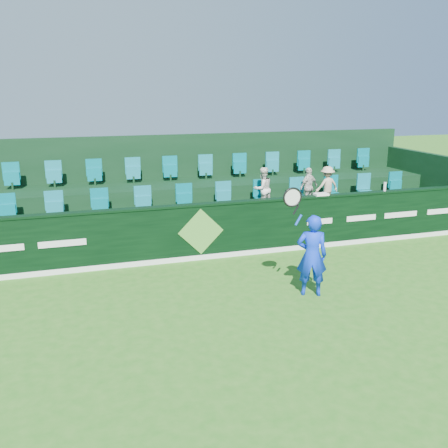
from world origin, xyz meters
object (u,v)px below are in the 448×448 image
object	(u,v)px
spectator_middle	(309,187)
spectator_right	(327,186)
tennis_player	(311,255)
drinks_bottle	(385,187)
towel	(321,194)
spectator_left	(263,189)

from	to	relation	value
spectator_middle	spectator_right	size ratio (longest dim) A/B	1.00
spectator_middle	spectator_right	bearing A→B (deg)	159.01
tennis_player	spectator_right	xyz separation A→B (m)	(2.41, 3.87, 0.51)
spectator_middle	drinks_bottle	distance (m)	1.99
spectator_middle	drinks_bottle	bearing A→B (deg)	124.61
spectator_right	towel	distance (m)	1.36
tennis_player	towel	size ratio (longest dim) A/B	6.49
spectator_middle	drinks_bottle	size ratio (longest dim) A/B	4.62
spectator_left	tennis_player	bearing A→B (deg)	69.29
tennis_player	drinks_bottle	world-z (taller)	tennis_player
spectator_middle	spectator_right	world-z (taller)	spectator_right
tennis_player	spectator_middle	size ratio (longest dim) A/B	2.11
spectator_middle	towel	size ratio (longest dim) A/B	3.08
spectator_left	spectator_right	bearing A→B (deg)	166.76
spectator_middle	towel	bearing A→B (deg)	58.05
spectator_right	towel	bearing A→B (deg)	49.68
spectator_right	towel	xyz separation A→B (m)	(-0.78, -1.12, 0.03)
tennis_player	spectator_left	xyz separation A→B (m)	(0.51, 3.87, 0.54)
spectator_right	drinks_bottle	world-z (taller)	spectator_right
drinks_bottle	spectator_middle	bearing A→B (deg)	145.60
tennis_player	spectator_right	bearing A→B (deg)	58.02
spectator_left	drinks_bottle	size ratio (longest dim) A/B	4.89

